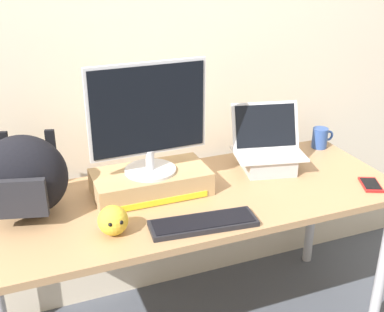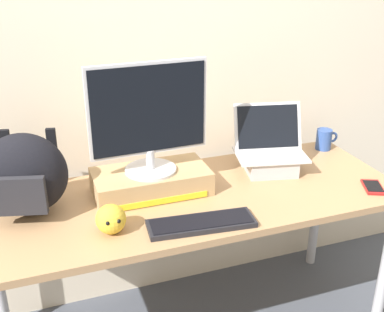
{
  "view_description": "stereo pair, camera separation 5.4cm",
  "coord_description": "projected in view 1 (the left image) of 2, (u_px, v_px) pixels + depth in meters",
  "views": [
    {
      "loc": [
        -0.66,
        -1.68,
        1.71
      ],
      "look_at": [
        0.0,
        0.0,
        0.91
      ],
      "focal_mm": 45.53,
      "sensor_mm": 36.0,
      "label": 1
    },
    {
      "loc": [
        -0.61,
        -1.7,
        1.71
      ],
      "look_at": [
        0.0,
        0.0,
        0.91
      ],
      "focal_mm": 45.53,
      "sensor_mm": 36.0,
      "label": 2
    }
  ],
  "objects": [
    {
      "name": "coffee_mug",
      "position": [
        320.0,
        138.0,
        2.5
      ],
      "size": [
        0.12,
        0.08,
        0.1
      ],
      "color": "#2D4C93",
      "rests_on": "desk"
    },
    {
      "name": "toner_box_yellow",
      "position": [
        151.0,
        182.0,
        2.05
      ],
      "size": [
        0.48,
        0.25,
        0.1
      ],
      "color": "tan",
      "rests_on": "desk"
    },
    {
      "name": "messenger_backpack",
      "position": [
        25.0,
        177.0,
        1.84
      ],
      "size": [
        0.37,
        0.3,
        0.33
      ],
      "rotation": [
        0.0,
        0.0,
        -0.26
      ],
      "color": "black",
      "rests_on": "desk"
    },
    {
      "name": "external_keyboard",
      "position": [
        203.0,
        223.0,
        1.82
      ],
      "size": [
        0.42,
        0.17,
        0.02
      ],
      "rotation": [
        0.0,
        0.0,
        -0.1
      ],
      "color": "black",
      "rests_on": "desk"
    },
    {
      "name": "desktop_monitor",
      "position": [
        148.0,
        118.0,
        1.93
      ],
      "size": [
        0.49,
        0.21,
        0.46
      ],
      "rotation": [
        0.0,
        0.0,
        0.03
      ],
      "color": "silver",
      "rests_on": "toner_box_yellow"
    },
    {
      "name": "open_laptop",
      "position": [
        268.0,
        156.0,
        2.26
      ],
      "size": [
        0.36,
        0.29,
        0.3
      ],
      "rotation": [
        0.0,
        0.0,
        -0.22
      ],
      "color": "#ADADB2",
      "rests_on": "desk"
    },
    {
      "name": "back_wall",
      "position": [
        156.0,
        41.0,
        2.19
      ],
      "size": [
        7.0,
        0.1,
        2.6
      ],
      "primitive_type": "cube",
      "color": "beige",
      "rests_on": "ground"
    },
    {
      "name": "plush_toy",
      "position": [
        113.0,
        220.0,
        1.75
      ],
      "size": [
        0.11,
        0.11,
        0.11
      ],
      "color": "gold",
      "rests_on": "desk"
    },
    {
      "name": "desk",
      "position": [
        192.0,
        210.0,
        2.07
      ],
      "size": [
        1.79,
        0.68,
        0.73
      ],
      "color": "#A87F56",
      "rests_on": "ground"
    },
    {
      "name": "cell_phone",
      "position": [
        371.0,
        185.0,
        2.12
      ],
      "size": [
        0.12,
        0.15,
        0.01
      ],
      "rotation": [
        0.0,
        0.0,
        -0.42
      ],
      "color": "red",
      "rests_on": "desk"
    }
  ]
}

